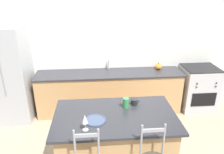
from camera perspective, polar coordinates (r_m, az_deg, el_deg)
The scene contains 12 objects.
ground_plane at distance 4.64m, azimuth -0.28°, elevation -10.81°, with size 18.00×18.00×0.00m, color tan.
wall_back at distance 4.69m, azimuth -0.96°, elevation 7.75°, with size 6.00×0.07×2.70m.
back_counter at distance 4.72m, azimuth -0.64°, elevation -3.83°, with size 3.04×0.65×0.90m.
sink_faucet at distance 4.67m, azimuth -0.84°, elevation 3.65°, with size 0.02×0.13×0.22m.
kitchen_island at distance 3.27m, azimuth 0.79°, elevation -16.87°, with size 1.66×0.99×0.95m.
refrigerator at distance 4.75m, azimuth -25.69°, elevation 0.50°, with size 0.85×0.78×1.90m.
oven_range at distance 5.18m, azimuth 21.48°, elevation -2.64°, with size 0.73×0.66×0.96m.
dinner_plate at distance 2.89m, azimuth -4.40°, elevation -11.15°, with size 0.28×0.28×0.02m.
wine_glass at distance 2.66m, azimuth -7.09°, elevation -10.93°, with size 0.07×0.07×0.21m.
coffee_mug at distance 3.23m, azimuth 5.81°, elevation -6.51°, with size 0.12×0.09×0.09m.
tumbler_cup at distance 3.13m, azimuth 3.62°, elevation -6.76°, with size 0.09×0.09×0.15m.
pumpkin_decoration at distance 4.80m, azimuth 12.02°, elevation 2.68°, with size 0.15×0.15×0.14m.
Camera 1 is at (-0.30, -3.85, 2.57)m, focal length 35.00 mm.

